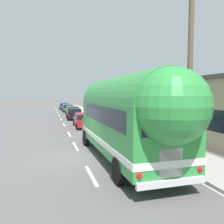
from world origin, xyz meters
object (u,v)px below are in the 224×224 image
at_px(car_second, 74,114).
at_px(utility_pole, 190,68).
at_px(painted_bus, 127,115).
at_px(car_fourth, 68,107).
at_px(car_lead, 84,119).
at_px(car_fifth, 64,106).
at_px(car_third, 72,110).

bearing_deg(car_second, utility_pole, -82.11).
relative_size(painted_bus, car_fourth, 2.47).
distance_m(car_lead, car_fifth, 27.19).
bearing_deg(car_fourth, car_fifth, 91.62).
distance_m(utility_pole, car_lead, 14.29).
relative_size(car_second, car_third, 0.93).
relative_size(utility_pole, car_fourth, 1.87).
relative_size(utility_pole, car_fifth, 1.89).
distance_m(painted_bus, car_fifth, 39.79).
relative_size(painted_bus, car_fifth, 2.49).
height_order(car_third, car_fifth, same).
bearing_deg(car_fourth, painted_bus, -89.98).
xyz_separation_m(painted_bus, car_third, (0.14, 26.35, -1.52)).
bearing_deg(car_lead, car_fourth, 89.84).
xyz_separation_m(utility_pole, painted_bus, (-2.68, 0.96, -2.12)).
relative_size(car_third, car_fifth, 1.04).
distance_m(car_lead, car_third, 13.77).
bearing_deg(utility_pole, car_lead, 101.51).
distance_m(car_third, car_fourth, 6.89).
distance_m(painted_bus, car_lead, 12.67).
bearing_deg(car_second, painted_bus, -89.31).
height_order(car_second, car_fifth, same).
relative_size(painted_bus, car_third, 2.39).
bearing_deg(car_third, painted_bus, -90.30).
bearing_deg(car_lead, car_third, 89.13).
height_order(car_second, car_third, same).
bearing_deg(utility_pole, car_third, 95.33).
height_order(utility_pole, car_fourth, utility_pole).
xyz_separation_m(car_lead, car_fifth, (-0.13, 27.18, -0.01)).
height_order(utility_pole, car_lead, utility_pole).
xyz_separation_m(car_third, car_fifth, (-0.33, 13.41, -0.05)).
relative_size(utility_pole, car_lead, 1.81).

